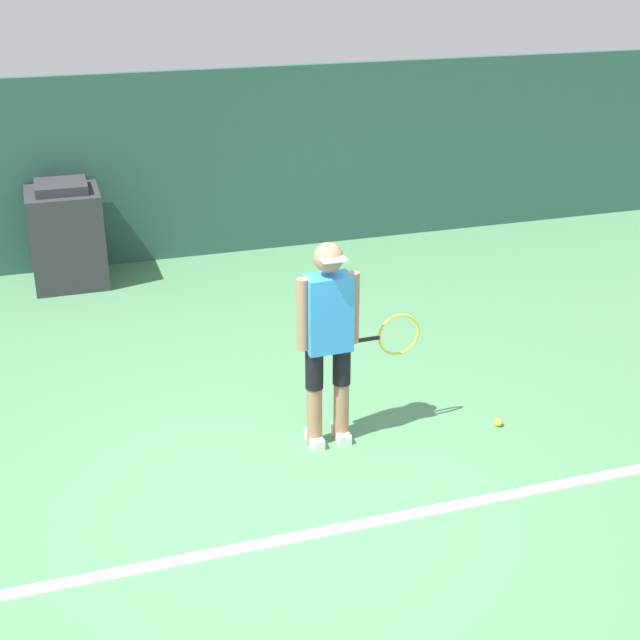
% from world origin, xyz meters
% --- Properties ---
extents(ground_plane, '(24.00, 24.00, 0.00)m').
position_xyz_m(ground_plane, '(0.00, 0.00, 0.00)').
color(ground_plane, '#518C5B').
extents(back_wall, '(24.00, 0.10, 2.22)m').
position_xyz_m(back_wall, '(0.00, 5.24, 1.11)').
color(back_wall, '#2D564C').
rests_on(back_wall, ground_plane).
extents(court_baseline, '(21.60, 0.10, 0.01)m').
position_xyz_m(court_baseline, '(0.00, -0.48, 0.01)').
color(court_baseline, white).
rests_on(court_baseline, ground_plane).
extents(tennis_player, '(0.99, 0.29, 1.64)m').
position_xyz_m(tennis_player, '(0.52, 0.61, 0.91)').
color(tennis_player, '#A37556').
rests_on(tennis_player, ground_plane).
extents(tennis_ball, '(0.07, 0.07, 0.07)m').
position_xyz_m(tennis_ball, '(1.89, 0.41, 0.03)').
color(tennis_ball, '#D1E533').
rests_on(tennis_ball, ground_plane).
extents(covered_chair, '(0.79, 0.80, 1.17)m').
position_xyz_m(covered_chair, '(-1.20, 4.74, 0.56)').
color(covered_chair, '#333338').
rests_on(covered_chair, ground_plane).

